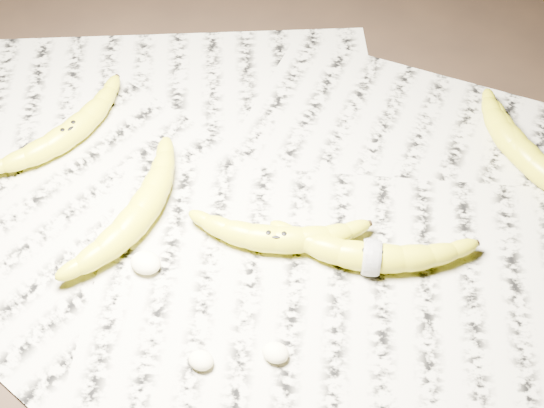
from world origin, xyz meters
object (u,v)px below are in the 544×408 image
(banana_taped, at_px, (372,256))
(banana_left_b, at_px, (139,212))
(banana_upper_a, at_px, (535,162))
(banana_left_a, at_px, (69,132))
(banana_upper_b, at_px, (515,144))
(banana_center, at_px, (276,238))

(banana_taped, bearing_deg, banana_left_b, 174.51)
(banana_left_b, xyz_separation_m, banana_upper_a, (0.43, 0.24, -0.00))
(banana_left_a, height_order, banana_upper_b, same)
(banana_left_a, distance_m, banana_left_b, 0.17)
(banana_left_b, relative_size, banana_center, 1.10)
(banana_taped, height_order, banana_upper_a, banana_upper_a)
(banana_left_b, bearing_deg, banana_taped, -76.07)
(banana_left_b, xyz_separation_m, banana_taped, (0.27, 0.03, -0.00))
(banana_left_a, bearing_deg, banana_taped, -76.76)
(banana_left_a, relative_size, banana_taped, 0.93)
(banana_center, height_order, banana_upper_b, banana_upper_b)
(banana_center, bearing_deg, banana_left_b, 172.50)
(banana_left_b, bearing_deg, banana_center, -75.59)
(banana_left_a, relative_size, banana_upper_a, 1.04)
(banana_left_a, xyz_separation_m, banana_left_b, (0.14, -0.09, 0.00))
(banana_left_b, relative_size, banana_taped, 0.96)
(banana_left_b, relative_size, banana_upper_a, 1.07)
(banana_center, xyz_separation_m, banana_upper_a, (0.26, 0.22, 0.00))
(banana_left_b, distance_m, banana_upper_a, 0.49)
(banana_upper_b, bearing_deg, banana_center, -90.48)
(banana_left_b, xyz_separation_m, banana_upper_b, (0.40, 0.26, -0.00))
(banana_taped, xyz_separation_m, banana_upper_a, (0.15, 0.20, 0.00))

